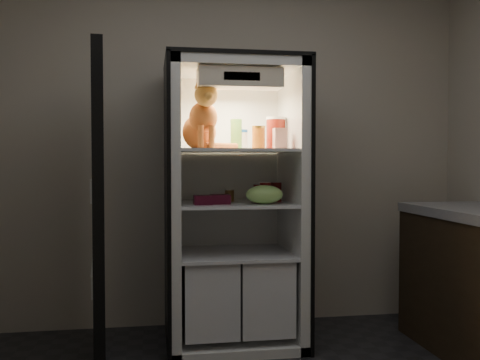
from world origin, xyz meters
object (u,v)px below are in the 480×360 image
(tabby_cat, at_px, (202,123))
(pepper_jar, at_px, (276,133))
(berry_box_left, at_px, (203,200))
(condiment_jar, at_px, (229,195))
(cream_carton, at_px, (280,139))
(soda_can_a, at_px, (258,193))
(parmesan_shaker, at_px, (236,134))
(berry_box_right, at_px, (220,199))
(salsa_jar, at_px, (258,138))
(mayo_tub, at_px, (241,140))
(refrigerator, at_px, (233,224))
(soda_can_b, at_px, (276,192))
(grape_bag, at_px, (264,194))
(soda_can_c, at_px, (265,193))

(tabby_cat, height_order, pepper_jar, tabby_cat)
(berry_box_left, bearing_deg, condiment_jar, 48.35)
(cream_carton, xyz_separation_m, soda_can_a, (-0.11, 0.17, -0.36))
(tabby_cat, height_order, condiment_jar, tabby_cat)
(parmesan_shaker, bearing_deg, berry_box_right, -123.64)
(tabby_cat, bearing_deg, condiment_jar, 28.22)
(salsa_jar, xyz_separation_m, condiment_jar, (-0.18, 0.11, -0.38))
(tabby_cat, height_order, berry_box_right, tabby_cat)
(mayo_tub, height_order, salsa_jar, salsa_jar)
(parmesan_shaker, bearing_deg, berry_box_left, -136.37)
(refrigerator, relative_size, soda_can_a, 15.85)
(mayo_tub, xyz_separation_m, salsa_jar, (0.09, -0.16, 0.01))
(refrigerator, relative_size, pepper_jar, 8.58)
(salsa_jar, xyz_separation_m, soda_can_b, (0.13, 0.07, -0.36))
(soda_can_a, bearing_deg, grape_bag, -90.12)
(berry_box_left, bearing_deg, mayo_tub, 43.88)
(refrigerator, xyz_separation_m, grape_bag, (0.17, -0.21, 0.21))
(tabby_cat, relative_size, pepper_jar, 1.99)
(condiment_jar, height_order, berry_box_left, condiment_jar)
(mayo_tub, distance_m, cream_carton, 0.33)
(mayo_tub, bearing_deg, tabby_cat, -145.14)
(parmesan_shaker, relative_size, soda_can_b, 1.52)
(cream_carton, relative_size, soda_can_c, 0.97)
(tabby_cat, xyz_separation_m, grape_bag, (0.39, -0.09, -0.45))
(parmesan_shaker, distance_m, soda_can_c, 0.46)
(refrigerator, distance_m, mayo_tub, 0.57)
(soda_can_c, distance_m, condiment_jar, 0.28)
(parmesan_shaker, height_order, mayo_tub, parmesan_shaker)
(mayo_tub, xyz_separation_m, soda_can_b, (0.23, -0.10, -0.35))
(pepper_jar, xyz_separation_m, berry_box_left, (-0.51, -0.21, -0.43))
(soda_can_a, bearing_deg, parmesan_shaker, 163.33)
(refrigerator, distance_m, salsa_jar, 0.60)
(soda_can_c, relative_size, condiment_jar, 1.59)
(mayo_tub, relative_size, pepper_jar, 0.62)
(refrigerator, bearing_deg, parmesan_shaker, 50.35)
(pepper_jar, distance_m, soda_can_c, 0.44)
(parmesan_shaker, distance_m, pepper_jar, 0.27)
(parmesan_shaker, relative_size, berry_box_right, 1.70)
(soda_can_b, bearing_deg, pepper_jar, 82.91)
(refrigerator, height_order, pepper_jar, refrigerator)
(tabby_cat, relative_size, salsa_jar, 2.87)
(parmesan_shaker, height_order, soda_can_c, parmesan_shaker)
(salsa_jar, height_order, pepper_jar, pepper_jar)
(soda_can_c, height_order, grape_bag, soda_can_c)
(refrigerator, distance_m, cream_carton, 0.65)
(soda_can_a, xyz_separation_m, grape_bag, (-0.00, -0.20, 0.00))
(refrigerator, bearing_deg, condiment_jar, 134.25)
(soda_can_a, xyz_separation_m, berry_box_right, (-0.28, -0.16, -0.03))
(pepper_jar, bearing_deg, berry_box_left, -157.53)
(grape_bag, bearing_deg, soda_can_b, 57.15)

